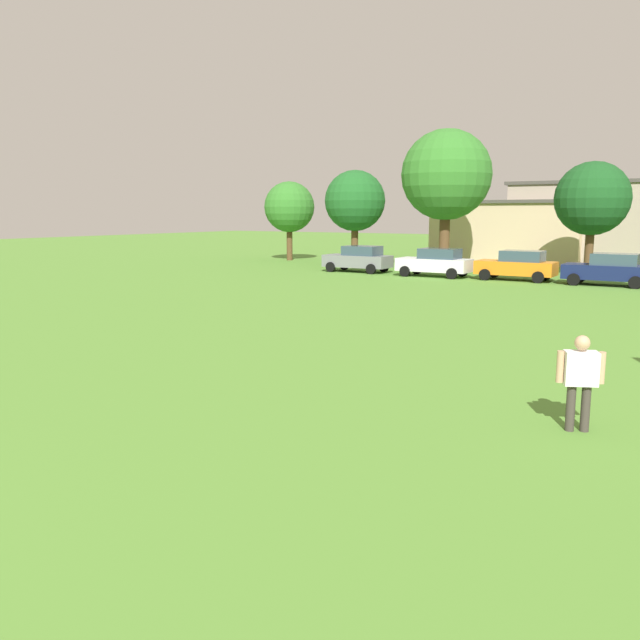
# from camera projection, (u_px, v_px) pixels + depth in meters

# --- Properties ---
(ground_plane) EXTENTS (160.00, 160.00, 0.00)m
(ground_plane) POSITION_uv_depth(u_px,v_px,m) (480.00, 291.00, 31.52)
(ground_plane) COLOR #568C33
(adult_bystander) EXTENTS (0.74, 0.51, 1.69)m
(adult_bystander) POSITION_uv_depth(u_px,v_px,m) (580.00, 375.00, 11.06)
(adult_bystander) COLOR #3F3833
(adult_bystander) RESTS_ON ground
(parked_car_gray_0) EXTENTS (4.30, 2.02, 1.68)m
(parked_car_gray_0) POSITION_uv_depth(u_px,v_px,m) (359.00, 259.00, 41.42)
(parked_car_gray_0) COLOR slate
(parked_car_gray_0) RESTS_ON ground
(parked_car_white_1) EXTENTS (4.30, 2.02, 1.68)m
(parked_car_white_1) POSITION_uv_depth(u_px,v_px,m) (435.00, 262.00, 38.37)
(parked_car_white_1) COLOR white
(parked_car_white_1) RESTS_ON ground
(parked_car_orange_2) EXTENTS (4.30, 2.02, 1.68)m
(parked_car_orange_2) POSITION_uv_depth(u_px,v_px,m) (517.00, 265.00, 36.24)
(parked_car_orange_2) COLOR orange
(parked_car_orange_2) RESTS_ON ground
(parked_car_navy_3) EXTENTS (4.30, 2.02, 1.68)m
(parked_car_navy_3) POSITION_uv_depth(u_px,v_px,m) (609.00, 269.00, 33.60)
(parked_car_navy_3) COLOR #141E4C
(parked_car_navy_3) RESTS_ON ground
(tree_far_left) EXTENTS (4.00, 4.00, 6.23)m
(tree_far_left) POSITION_uv_depth(u_px,v_px,m) (289.00, 207.00, 51.34)
(tree_far_left) COLOR brown
(tree_far_left) RESTS_ON ground
(tree_left) EXTENTS (4.38, 4.38, 6.82)m
(tree_left) POSITION_uv_depth(u_px,v_px,m) (355.00, 201.00, 46.64)
(tree_left) COLOR brown
(tree_left) RESTS_ON ground
(tree_center_left) EXTENTS (5.87, 5.87, 9.15)m
(tree_center_left) POSITION_uv_depth(u_px,v_px,m) (446.00, 175.00, 42.06)
(tree_center_left) COLOR brown
(tree_center_left) RESTS_ON ground
(tree_center_right) EXTENTS (4.34, 4.34, 6.77)m
(tree_center_right) POSITION_uv_depth(u_px,v_px,m) (592.00, 199.00, 38.15)
(tree_center_right) COLOR brown
(tree_center_right) RESTS_ON ground
(house_left) EXTENTS (11.40, 9.25, 4.69)m
(house_left) POSITION_uv_depth(u_px,v_px,m) (516.00, 231.00, 50.55)
(house_left) COLOR beige
(house_left) RESTS_ON ground
(house_right) EXTENTS (12.39, 7.09, 6.01)m
(house_right) POSITION_uv_depth(u_px,v_px,m) (600.00, 223.00, 47.28)
(house_right) COLOR tan
(house_right) RESTS_ON ground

